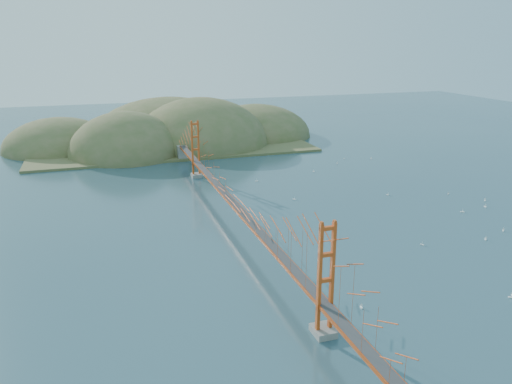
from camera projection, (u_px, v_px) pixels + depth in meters
name	position (u px, v px, depth m)	size (l,w,h in m)	color
ground	(237.00, 227.00, 75.50)	(320.00, 320.00, 0.00)	#2F515F
bridge	(236.00, 183.00, 73.59)	(2.20, 94.40, 12.00)	gray
far_headlands	(176.00, 141.00, 138.31)	(84.00, 58.00, 25.00)	olive
sailboat_10	(361.00, 307.00, 52.94)	(0.52, 0.57, 0.65)	white
sailboat_5	(485.00, 206.00, 84.50)	(0.51, 0.60, 0.70)	white
sailboat_0	(422.00, 244.00, 68.98)	(0.58, 0.58, 0.64)	white
sailboat_8	(337.00, 163.00, 113.46)	(0.57, 0.57, 0.61)	white
sailboat_13	(503.00, 230.00, 73.92)	(0.61, 0.61, 0.64)	white
sailboat_4	(448.00, 194.00, 91.35)	(0.53, 0.53, 0.57)	white
sailboat_14	(486.00, 239.00, 70.73)	(0.64, 0.64, 0.69)	white
sailboat_9	(485.00, 200.00, 87.68)	(0.61, 0.61, 0.66)	white
sailboat_12	(257.00, 181.00, 99.51)	(0.64, 0.63, 0.72)	white
sailboat_16	(294.00, 199.00, 88.29)	(0.67, 0.67, 0.72)	white
sailboat_1	(388.00, 194.00, 90.79)	(0.63, 0.63, 0.69)	white
sailboat_15	(314.00, 171.00, 106.71)	(0.50, 0.55, 0.62)	white
sailboat_6	(511.00, 297.00, 54.97)	(0.62, 0.62, 0.67)	white
sailboat_7	(344.00, 158.00, 117.92)	(0.52, 0.52, 0.57)	white
sailboat_17	(371.00, 159.00, 117.80)	(0.50, 0.45, 0.56)	white
sailboat_extra_1	(462.00, 211.00, 81.89)	(0.70, 0.70, 0.74)	white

